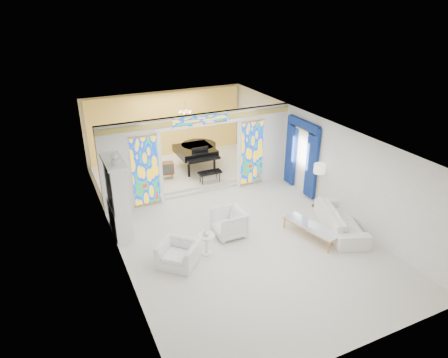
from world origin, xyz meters
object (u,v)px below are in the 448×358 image
sofa (341,220)px  grand_piano (197,150)px  armchair_right (229,223)px  coffee_table (311,227)px  armchair_left (178,254)px  tv_console (166,168)px  china_cabinet (118,198)px

sofa → grand_piano: 6.62m
armchair_right → coffee_table: armchair_right is taller
armchair_right → armchair_left: bearing=-67.8°
armchair_left → sofa: sofa is taller
tv_console → sofa: bearing=-46.8°
armchair_left → sofa: 5.14m
china_cabinet → armchair_right: (2.92, -1.59, -0.75)m
armchair_right → tv_console: (-0.56, 4.42, 0.18)m
china_cabinet → tv_console: bearing=50.3°
sofa → armchair_left: bearing=105.1°
china_cabinet → grand_piano: (3.87, 3.39, -0.25)m
sofa → coffee_table: size_ratio=1.29×
coffee_table → tv_console: tv_console is taller
china_cabinet → armchair_left: china_cabinet is taller
armchair_right → sofa: bearing=70.3°
tv_console → armchair_right: bearing=-73.6°
armchair_right → sofa: 3.46m
china_cabinet → armchair_left: size_ratio=2.67×
armchair_left → tv_console: (1.31, 5.16, 0.27)m
sofa → tv_console: size_ratio=3.81×
china_cabinet → armchair_left: (1.05, -2.32, -0.84)m
armchair_left → armchair_right: 2.01m
china_cabinet → tv_console: 3.73m
armchair_right → sofa: size_ratio=0.37×
coffee_table → grand_piano: (-1.22, 6.13, 0.55)m
sofa → coffee_table: 1.08m
china_cabinet → coffee_table: size_ratio=1.43×
armchair_left → coffee_table: size_ratio=0.54×
armchair_left → coffee_table: armchair_left is taller
grand_piano → sofa: bearing=-69.7°
sofa → tv_console: tv_console is taller
china_cabinet → sofa: china_cabinet is taller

